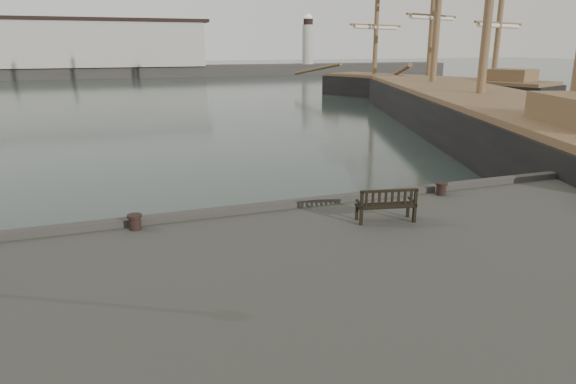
{
  "coord_description": "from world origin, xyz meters",
  "views": [
    {
      "loc": [
        -5.52,
        -12.58,
        5.79
      ],
      "look_at": [
        -1.02,
        -0.5,
        2.1
      ],
      "focal_mm": 32.0,
      "sensor_mm": 36.0,
      "label": 1
    }
  ],
  "objects_px": {
    "bollard_right": "(441,189)",
    "tall_ship_main": "(477,123)",
    "tall_ship_far": "(427,94)",
    "bollard_left": "(135,222)",
    "bench": "(386,211)"
  },
  "relations": [
    {
      "from": "bollard_right",
      "to": "tall_ship_main",
      "type": "distance_m",
      "value": 21.86
    },
    {
      "from": "bollard_right",
      "to": "tall_ship_far",
      "type": "distance_m",
      "value": 43.37
    },
    {
      "from": "bench",
      "to": "bollard_right",
      "type": "relative_size",
      "value": 4.16
    },
    {
      "from": "tall_ship_main",
      "to": "bench",
      "type": "bearing_deg",
      "value": -115.18
    },
    {
      "from": "tall_ship_far",
      "to": "tall_ship_main",
      "type": "bearing_deg",
      "value": -137.83
    },
    {
      "from": "tall_ship_main",
      "to": "bollard_left",
      "type": "bearing_deg",
      "value": -125.88
    },
    {
      "from": "bollard_left",
      "to": "tall_ship_main",
      "type": "distance_m",
      "value": 28.41
    },
    {
      "from": "bollard_left",
      "to": "tall_ship_far",
      "type": "relative_size",
      "value": 0.01
    },
    {
      "from": "bollard_right",
      "to": "tall_ship_far",
      "type": "relative_size",
      "value": 0.01
    },
    {
      "from": "bollard_left",
      "to": "tall_ship_far",
      "type": "bearing_deg",
      "value": 46.93
    },
    {
      "from": "bench",
      "to": "bollard_left",
      "type": "bearing_deg",
      "value": 177.15
    },
    {
      "from": "tall_ship_main",
      "to": "tall_ship_far",
      "type": "distance_m",
      "value": 21.97
    },
    {
      "from": "bollard_left",
      "to": "tall_ship_main",
      "type": "height_order",
      "value": "tall_ship_main"
    },
    {
      "from": "bench",
      "to": "tall_ship_main",
      "type": "relative_size",
      "value": 0.04
    },
    {
      "from": "bench",
      "to": "tall_ship_main",
      "type": "bearing_deg",
      "value": 56.82
    }
  ]
}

